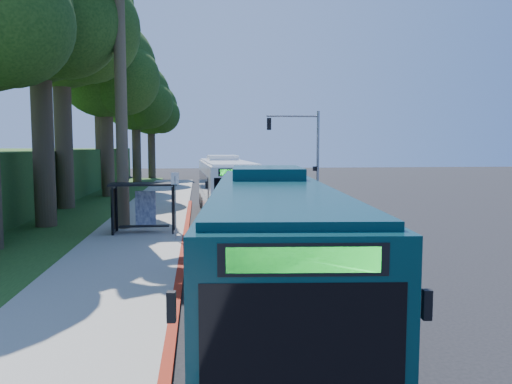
{
  "coord_description": "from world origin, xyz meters",
  "views": [
    {
      "loc": [
        -4.35,
        -27.62,
        4.36
      ],
      "look_at": [
        -1.04,
        1.0,
        1.68
      ],
      "focal_mm": 35.0,
      "sensor_mm": 36.0,
      "label": 1
    }
  ],
  "objects": [
    {
      "name": "teal_bus",
      "position": [
        -2.62,
        -15.86,
        1.84
      ],
      "size": [
        3.81,
        12.84,
        3.77
      ],
      "rotation": [
        0.0,
        0.0,
        -0.09
      ],
      "color": "#092D32",
      "rests_on": "ground"
    },
    {
      "name": "stop_sign_pole",
      "position": [
        -5.4,
        -5.0,
        2.08
      ],
      "size": [
        0.35,
        0.06,
        3.17
      ],
      "color": "gray",
      "rests_on": "ground"
    },
    {
      "name": "ground",
      "position": [
        0.0,
        0.0,
        0.0
      ],
      "size": [
        140.0,
        140.0,
        0.0
      ],
      "primitive_type": "plane",
      "color": "black",
      "rests_on": "ground"
    },
    {
      "name": "bus_shelter",
      "position": [
        -7.26,
        -2.86,
        1.81
      ],
      "size": [
        3.2,
        1.51,
        2.55
      ],
      "color": "black",
      "rests_on": "ground"
    },
    {
      "name": "grass_verge",
      "position": [
        -13.0,
        5.0,
        0.03
      ],
      "size": [
        8.0,
        70.0,
        0.06
      ],
      "primitive_type": "cube",
      "color": "#234719",
      "rests_on": "ground"
    },
    {
      "name": "tree_3",
      "position": [
        -13.88,
        23.98,
        11.98
      ],
      "size": [
        10.08,
        9.6,
        17.28
      ],
      "color": "#382B1E",
      "rests_on": "ground"
    },
    {
      "name": "pickup",
      "position": [
        1.4,
        4.71,
        0.74
      ],
      "size": [
        3.04,
        5.54,
        1.47
      ],
      "primitive_type": "imported",
      "rotation": [
        0.0,
        0.0,
        0.12
      ],
      "color": "silver",
      "rests_on": "ground"
    },
    {
      "name": "tree_2",
      "position": [
        -11.89,
        15.98,
        10.48
      ],
      "size": [
        8.82,
        8.4,
        15.12
      ],
      "color": "#382B1E",
      "rests_on": "ground"
    },
    {
      "name": "tree_4",
      "position": [
        -11.4,
        31.98,
        9.73
      ],
      "size": [
        8.4,
        8.0,
        14.14
      ],
      "color": "#382B1E",
      "rests_on": "ground"
    },
    {
      "name": "tree_1",
      "position": [
        -13.37,
        7.98,
        12.73
      ],
      "size": [
        10.5,
        10.0,
        18.26
      ],
      "color": "#382B1E",
      "rests_on": "ground"
    },
    {
      "name": "white_bus",
      "position": [
        -2.71,
        2.94,
        1.83
      ],
      "size": [
        3.22,
        12.66,
        3.74
      ],
      "rotation": [
        0.0,
        0.0,
        0.04
      ],
      "color": "white",
      "rests_on": "ground"
    },
    {
      "name": "sidewalk",
      "position": [
        -7.3,
        0.0,
        0.06
      ],
      "size": [
        4.5,
        70.0,
        0.12
      ],
      "primitive_type": "cube",
      "color": "gray",
      "rests_on": "ground"
    },
    {
      "name": "traffic_signal_pole",
      "position": [
        3.78,
        10.0,
        4.42
      ],
      "size": [
        4.1,
        0.3,
        7.0
      ],
      "color": "gray",
      "rests_on": "ground"
    },
    {
      "name": "tree_5",
      "position": [
        -10.41,
        39.99,
        8.96
      ],
      "size": [
        7.35,
        7.0,
        12.86
      ],
      "color": "#382B1E",
      "rests_on": "ground"
    },
    {
      "name": "red_curb",
      "position": [
        -5.0,
        -4.0,
        0.07
      ],
      "size": [
        0.25,
        30.0,
        0.13
      ],
      "primitive_type": "cube",
      "color": "maroon",
      "rests_on": "ground"
    },
    {
      "name": "tree_0",
      "position": [
        -12.4,
        -0.02,
        11.2
      ],
      "size": [
        8.4,
        8.0,
        15.7
      ],
      "color": "#382B1E",
      "rests_on": "ground"
    }
  ]
}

